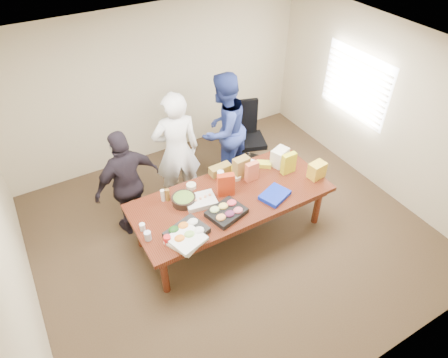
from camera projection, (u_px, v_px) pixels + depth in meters
floor at (231, 233)px, 6.01m from camera, size 5.50×5.00×0.02m
ceiling at (233, 62)px, 4.27m from camera, size 5.50×5.00×0.02m
wall_back at (157, 85)px, 6.80m from camera, size 5.50×0.04×2.70m
wall_front at (378, 311)px, 3.48m from camera, size 5.50×0.04×2.70m
wall_left at (3, 243)px, 4.08m from camera, size 0.04×5.00×2.70m
wall_right at (382, 108)px, 6.20m from camera, size 0.04×5.00×2.70m
window_panel at (355, 85)px, 6.49m from camera, size 0.03×1.40×1.10m
window_blinds at (354, 85)px, 6.47m from camera, size 0.04×1.36×1.00m
conference_table at (231, 215)px, 5.77m from camera, size 2.80×1.20×0.75m
office_chair at (249, 139)px, 6.90m from camera, size 0.76×0.76×1.18m
person_center at (177, 151)px, 5.96m from camera, size 0.79×0.59×1.95m
person_right at (223, 129)px, 6.44m from camera, size 1.14×1.03×1.93m
person_left at (128, 184)px, 5.57m from camera, size 1.06×0.60×1.71m
veggie_tray at (187, 233)px, 4.95m from camera, size 0.57×0.50×0.07m
fruit_tray at (226, 212)px, 5.23m from camera, size 0.55×0.48×0.07m
sheet_cake at (201, 201)px, 5.40m from camera, size 0.46×0.37×0.07m
salad_bowl at (184, 200)px, 5.39m from camera, size 0.40×0.40×0.11m
chip_bag_blue at (275, 195)px, 5.50m from camera, size 0.47×0.41×0.06m
chip_bag_red at (226, 185)px, 5.45m from camera, size 0.26×0.17×0.35m
chip_bag_yellow at (289, 163)px, 5.83m from camera, size 0.22×0.09×0.33m
chip_bag_orange at (252, 172)px, 5.70m from camera, size 0.19×0.09×0.30m
mayo_jar at (221, 176)px, 5.75m from camera, size 0.12×0.12×0.15m
mustard_bottle at (233, 171)px, 5.83m from camera, size 0.07×0.07×0.16m
dressing_bottle at (167, 195)px, 5.40m from camera, size 0.07×0.07×0.19m
ranch_bottle at (163, 195)px, 5.40m from camera, size 0.06×0.06×0.18m
banana_bunch at (264, 164)px, 6.02m from camera, size 0.25×0.23×0.07m
bread_loaf at (220, 170)px, 5.87m from camera, size 0.33×0.16×0.13m
kraft_bag at (241, 167)px, 5.78m from camera, size 0.25×0.16×0.31m
red_cup at (167, 240)px, 4.83m from camera, size 0.09×0.09×0.12m
clear_cup_a at (148, 236)px, 4.88m from camera, size 0.11×0.11×0.12m
clear_cup_b at (142, 227)px, 5.01m from camera, size 0.08×0.08×0.10m
pizza_box_lower at (186, 240)px, 4.88m from camera, size 0.52×0.52×0.04m
pizza_box_upper at (187, 239)px, 4.83m from camera, size 0.48×0.48×0.04m
plate_a at (252, 166)px, 6.03m from camera, size 0.24×0.24×0.01m
plate_b at (250, 164)px, 6.07m from camera, size 0.30×0.30×0.02m
dip_bowl_a at (236, 177)px, 5.80m from camera, size 0.17×0.17×0.06m
dip_bowl_b at (191, 186)px, 5.65m from camera, size 0.18×0.18×0.06m
grocery_bag_white at (280, 157)px, 5.99m from camera, size 0.30×0.26×0.27m
grocery_bag_yellow at (317, 170)px, 5.78m from camera, size 0.26×0.20×0.24m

